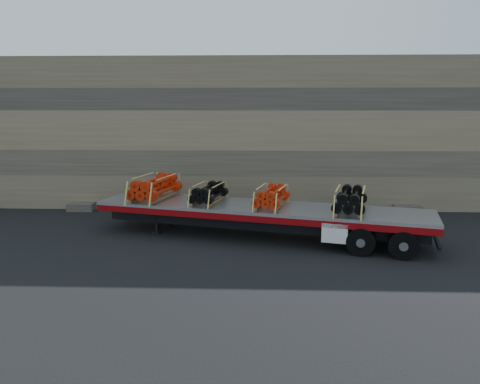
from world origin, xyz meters
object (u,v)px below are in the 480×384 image
(bundle_front, at_px, (155,188))
(bundle_midfront, at_px, (209,194))
(bundle_rear, at_px, (350,201))
(trailer, at_px, (260,222))
(bundle_midrear, at_px, (272,197))

(bundle_front, distance_m, bundle_midfront, 2.25)
(bundle_front, bearing_deg, bundle_midfront, 0.00)
(bundle_front, height_order, bundle_rear, bundle_front)
(trailer, relative_size, bundle_midrear, 6.29)
(bundle_rear, bearing_deg, bundle_midfront, 180.00)
(trailer, distance_m, bundle_midrear, 1.05)
(bundle_midrear, height_order, bundle_rear, bundle_rear)
(bundle_front, relative_size, bundle_midfront, 1.29)
(bundle_rear, bearing_deg, bundle_front, 180.00)
(bundle_front, height_order, bundle_midrear, bundle_front)
(trailer, xyz_separation_m, bundle_midfront, (-1.95, 0.51, 0.95))
(trailer, bearing_deg, bundle_rear, -0.00)
(bundle_midrear, xyz_separation_m, bundle_rear, (2.70, -0.71, 0.03))
(bundle_midrear, bearing_deg, bundle_midfront, 180.00)
(trailer, bearing_deg, bundle_midrear, -0.00)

